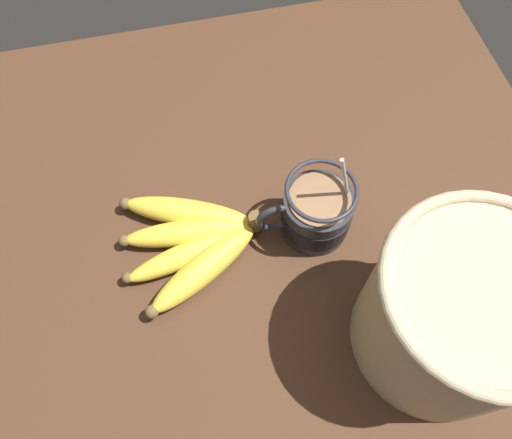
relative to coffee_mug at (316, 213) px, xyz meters
The scene contains 4 objects.
table 10.44cm from the coffee_mug, 17.38° to the left, with size 95.28×95.28×3.84cm.
coffee_mug is the anchor object (origin of this frame).
banana_bunch 17.19cm from the coffee_mug, ahead, with size 20.42×20.13×4.25cm.
woven_basket 22.07cm from the coffee_mug, 118.86° to the left, with size 21.55×21.55×19.26cm.
Camera 1 is at (7.03, 26.77, 67.47)cm, focal length 35.00 mm.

